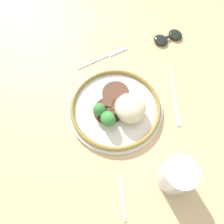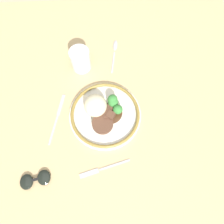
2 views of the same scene
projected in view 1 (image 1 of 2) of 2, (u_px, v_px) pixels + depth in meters
The scene contains 7 objects.
ground_plane at pixel (114, 113), 0.67m from camera, with size 8.00×8.00×0.00m, color tan.
dining_table at pixel (114, 110), 0.66m from camera, with size 1.22×1.17×0.04m.
plate at pixel (118, 108), 0.61m from camera, with size 0.27×0.27×0.07m.
juice_glass at pixel (177, 176), 0.51m from camera, with size 0.08×0.08×0.09m.
fork at pixel (108, 56), 0.72m from camera, with size 0.06×0.18×0.00m.
knife at pixel (174, 97), 0.65m from camera, with size 0.20×0.06×0.00m.
sunglasses at pixel (168, 37), 0.75m from camera, with size 0.07×0.11×0.02m.
Camera 1 is at (0.29, -0.08, 0.61)m, focal length 35.00 mm.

